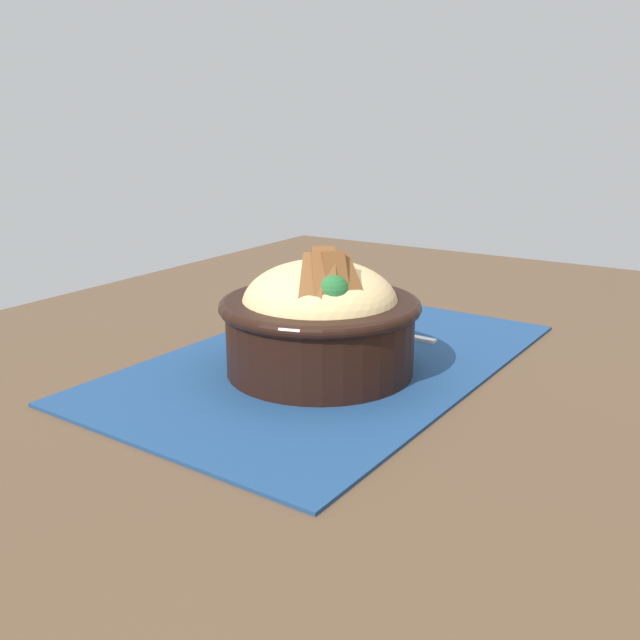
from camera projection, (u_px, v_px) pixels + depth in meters
The scene contains 4 objects.
table at pixel (330, 416), 0.75m from camera, with size 1.19×0.87×0.77m.
placemat at pixel (330, 361), 0.69m from camera, with size 0.47×0.30×0.00m, color navy.
bowl at pixel (320, 320), 0.64m from camera, with size 0.19×0.19×0.13m.
fork at pixel (376, 330), 0.78m from camera, with size 0.02×0.13×0.00m.
Camera 1 is at (-0.59, -0.36, 1.00)m, focal length 38.84 mm.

